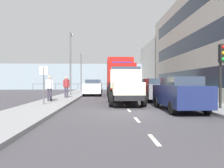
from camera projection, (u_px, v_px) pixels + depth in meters
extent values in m
plane|color=#423F44|center=(118.00, 98.00, 19.71)|extent=(80.00, 80.00, 0.00)
cube|color=gray|center=(169.00, 97.00, 19.87)|extent=(2.53, 38.50, 0.15)
cube|color=gray|center=(67.00, 97.00, 19.54)|extent=(2.53, 38.50, 0.15)
cube|color=silver|center=(154.00, 140.00, 5.43)|extent=(0.12, 1.10, 0.01)
cube|color=silver|center=(137.00, 120.00, 8.27)|extent=(0.12, 1.10, 0.01)
cube|color=silver|center=(129.00, 110.00, 11.00)|extent=(0.12, 1.10, 0.01)
cube|color=silver|center=(124.00, 105.00, 13.51)|extent=(0.12, 1.10, 0.01)
cube|color=silver|center=(121.00, 101.00, 16.00)|extent=(0.12, 1.10, 0.01)
cube|color=silver|center=(119.00, 98.00, 18.96)|extent=(0.12, 1.10, 0.01)
cube|color=silver|center=(117.00, 97.00, 21.41)|extent=(0.12, 1.10, 0.01)
cube|color=silver|center=(116.00, 95.00, 23.88)|extent=(0.12, 1.10, 0.01)
cube|color=silver|center=(115.00, 94.00, 26.50)|extent=(0.12, 1.10, 0.01)
cube|color=silver|center=(114.00, 93.00, 28.71)|extent=(0.12, 1.10, 0.01)
cube|color=silver|center=(113.00, 92.00, 31.20)|extent=(0.12, 1.10, 0.01)
cube|color=silver|center=(112.00, 91.00, 33.99)|extent=(0.12, 1.10, 0.01)
cube|color=silver|center=(112.00, 90.00, 36.68)|extent=(0.12, 1.10, 0.01)
cube|color=#2D3847|center=(191.00, 78.00, 17.90)|extent=(0.08, 21.53, 1.40)
cube|color=#2D3847|center=(192.00, 42.00, 17.87)|extent=(0.08, 21.53, 1.40)
cube|color=#2D3847|center=(192.00, 6.00, 17.84)|extent=(0.08, 21.53, 1.40)
cube|color=silver|center=(168.00, 67.00, 36.76)|extent=(7.20, 12.65, 7.98)
cube|color=#84939E|center=(111.00, 77.00, 41.92)|extent=(80.00, 0.80, 5.00)
cylinder|color=#4C5156|center=(188.00, 87.00, 38.82)|extent=(0.08, 0.08, 1.20)
cylinder|color=#4C5156|center=(177.00, 87.00, 38.76)|extent=(0.08, 0.08, 1.20)
cylinder|color=#4C5156|center=(167.00, 87.00, 38.69)|extent=(0.08, 0.08, 1.20)
cylinder|color=#4C5156|center=(156.00, 87.00, 38.62)|extent=(0.08, 0.08, 1.20)
cylinder|color=#4C5156|center=(145.00, 87.00, 38.55)|extent=(0.08, 0.08, 1.20)
cylinder|color=#4C5156|center=(134.00, 87.00, 38.48)|extent=(0.08, 0.08, 1.20)
cylinder|color=#4C5156|center=(123.00, 87.00, 38.41)|extent=(0.08, 0.08, 1.20)
cylinder|color=#4C5156|center=(112.00, 87.00, 38.34)|extent=(0.08, 0.08, 1.20)
cylinder|color=#4C5156|center=(100.00, 87.00, 38.27)|extent=(0.08, 0.08, 1.20)
cylinder|color=#4C5156|center=(89.00, 87.00, 38.20)|extent=(0.08, 0.08, 1.20)
cylinder|color=#4C5156|center=(78.00, 87.00, 38.13)|extent=(0.08, 0.08, 1.20)
cylinder|color=#4C5156|center=(67.00, 87.00, 38.06)|extent=(0.08, 0.08, 1.20)
cylinder|color=#4C5156|center=(56.00, 87.00, 37.99)|extent=(0.08, 0.08, 1.20)
cylinder|color=#4C5156|center=(44.00, 87.00, 37.92)|extent=(0.08, 0.08, 1.20)
cylinder|color=#4C5156|center=(33.00, 87.00, 37.85)|extent=(0.08, 0.08, 1.20)
cube|color=#4C5156|center=(112.00, 84.00, 38.33)|extent=(28.00, 0.08, 0.08)
cube|color=black|center=(125.00, 95.00, 14.17)|extent=(1.64, 5.60, 0.30)
cube|color=beige|center=(128.00, 88.00, 12.32)|extent=(1.72, 1.90, 0.70)
cube|color=silver|center=(130.00, 89.00, 11.42)|extent=(1.16, 0.08, 0.56)
sphere|color=white|center=(143.00, 87.00, 11.45)|extent=(0.20, 0.20, 0.20)
sphere|color=white|center=(116.00, 87.00, 11.40)|extent=(0.20, 0.20, 0.20)
cube|color=beige|center=(125.00, 79.00, 13.82)|extent=(1.93, 1.34, 1.15)
cube|color=#2D3847|center=(125.00, 71.00, 13.82)|extent=(1.78, 1.23, 0.56)
cube|color=#2D2319|center=(123.00, 91.00, 15.51)|extent=(2.10, 2.80, 0.16)
cube|color=black|center=(137.00, 86.00, 15.54)|extent=(0.08, 2.80, 0.56)
cube|color=black|center=(109.00, 86.00, 15.47)|extent=(0.08, 2.80, 0.56)
cylinder|color=black|center=(144.00, 99.00, 12.53)|extent=(0.24, 0.90, 0.90)
cylinder|color=black|center=(111.00, 99.00, 12.46)|extent=(0.24, 0.90, 0.90)
cylinder|color=black|center=(136.00, 96.00, 15.75)|extent=(0.24, 0.90, 0.90)
cylinder|color=black|center=(110.00, 96.00, 15.68)|extent=(0.24, 0.90, 0.90)
cube|color=red|center=(122.00, 78.00, 19.33)|extent=(2.40, 2.21, 2.60)
cube|color=#2D3847|center=(122.00, 72.00, 19.32)|extent=(2.20, 2.04, 0.80)
cube|color=#1933B2|center=(122.00, 63.00, 19.32)|extent=(1.75, 0.20, 0.16)
cube|color=red|center=(119.00, 74.00, 23.32)|extent=(2.50, 5.95, 3.00)
cube|color=black|center=(119.00, 89.00, 22.40)|extent=(2.00, 8.07, 0.36)
cylinder|color=black|center=(134.00, 92.00, 19.47)|extent=(0.28, 1.04, 1.04)
cylinder|color=black|center=(109.00, 92.00, 19.39)|extent=(0.28, 1.04, 1.04)
cylinder|color=black|center=(130.00, 91.00, 23.08)|extent=(0.28, 1.04, 1.04)
cylinder|color=black|center=(108.00, 91.00, 23.00)|extent=(0.28, 1.04, 1.04)
cylinder|color=black|center=(127.00, 90.00, 25.20)|extent=(0.28, 1.04, 1.04)
cylinder|color=black|center=(108.00, 90.00, 25.12)|extent=(0.28, 1.04, 1.04)
cube|color=navy|center=(179.00, 95.00, 10.87)|extent=(1.69, 4.39, 1.00)
cube|color=#2D3847|center=(180.00, 81.00, 10.66)|extent=(1.39, 2.41, 0.42)
cylinder|color=black|center=(157.00, 102.00, 12.20)|extent=(0.18, 0.60, 0.60)
cylinder|color=black|center=(184.00, 102.00, 12.26)|extent=(0.18, 0.60, 0.60)
cylinder|color=black|center=(172.00, 108.00, 9.49)|extent=(0.18, 0.60, 0.60)
cylinder|color=black|center=(207.00, 108.00, 9.54)|extent=(0.18, 0.60, 0.60)
cube|color=slate|center=(154.00, 91.00, 16.24)|extent=(1.65, 3.95, 1.00)
cube|color=#2D3847|center=(155.00, 81.00, 16.03)|extent=(1.35, 2.17, 0.42)
cylinder|color=black|center=(141.00, 96.00, 17.44)|extent=(0.18, 0.60, 0.60)
cylinder|color=black|center=(160.00, 96.00, 17.50)|extent=(0.18, 0.60, 0.60)
cylinder|color=black|center=(147.00, 99.00, 15.00)|extent=(0.18, 0.60, 0.60)
cylinder|color=black|center=(169.00, 99.00, 15.05)|extent=(0.18, 0.60, 0.60)
cube|color=#1E6670|center=(142.00, 89.00, 21.37)|extent=(1.69, 4.08, 1.00)
cube|color=#2D3847|center=(143.00, 82.00, 21.16)|extent=(1.39, 2.24, 0.42)
cylinder|color=black|center=(133.00, 93.00, 22.61)|extent=(0.18, 0.60, 0.60)
cylinder|color=black|center=(148.00, 93.00, 22.67)|extent=(0.18, 0.60, 0.60)
cylinder|color=black|center=(136.00, 94.00, 20.08)|extent=(0.18, 0.60, 0.60)
cylinder|color=black|center=(153.00, 94.00, 20.14)|extent=(0.18, 0.60, 0.60)
cube|color=black|center=(134.00, 87.00, 26.99)|extent=(1.70, 4.21, 1.00)
cube|color=#2D3847|center=(135.00, 82.00, 26.79)|extent=(1.39, 2.31, 0.42)
cylinder|color=black|center=(127.00, 91.00, 28.27)|extent=(0.18, 0.60, 0.60)
cylinder|color=black|center=(139.00, 91.00, 28.33)|extent=(0.18, 0.60, 0.60)
cylinder|color=black|center=(129.00, 92.00, 25.67)|extent=(0.18, 0.60, 0.60)
cylinder|color=black|center=(143.00, 92.00, 25.72)|extent=(0.18, 0.60, 0.60)
cube|color=white|center=(93.00, 88.00, 23.18)|extent=(1.82, 4.61, 1.00)
cube|color=#2D3847|center=(93.00, 82.00, 23.38)|extent=(1.49, 2.54, 0.42)
cylinder|color=black|center=(101.00, 93.00, 21.79)|extent=(0.18, 0.60, 0.60)
cylinder|color=black|center=(84.00, 93.00, 21.73)|extent=(0.18, 0.60, 0.60)
cylinder|color=black|center=(101.00, 92.00, 24.65)|extent=(0.18, 0.60, 0.60)
cylinder|color=black|center=(86.00, 92.00, 24.59)|extent=(0.18, 0.60, 0.60)
cube|color=#B7BABF|center=(96.00, 87.00, 30.09)|extent=(1.80, 3.94, 1.00)
cube|color=#2D3847|center=(96.00, 82.00, 30.28)|extent=(1.48, 2.17, 0.42)
cylinder|color=black|center=(102.00, 91.00, 28.91)|extent=(0.18, 0.60, 0.60)
cylinder|color=black|center=(89.00, 91.00, 28.85)|extent=(0.18, 0.60, 0.60)
cylinder|color=black|center=(102.00, 90.00, 31.35)|extent=(0.18, 0.60, 0.60)
cylinder|color=black|center=(90.00, 90.00, 31.29)|extent=(0.18, 0.60, 0.60)
cylinder|color=#383342|center=(51.00, 95.00, 14.89)|extent=(0.14, 0.14, 0.85)
cylinder|color=#383342|center=(48.00, 95.00, 14.88)|extent=(0.14, 0.14, 0.85)
cylinder|color=silver|center=(49.00, 84.00, 14.88)|extent=(0.34, 0.34, 0.68)
cylinder|color=silver|center=(53.00, 84.00, 14.89)|extent=(0.09, 0.09, 0.62)
cylinder|color=silver|center=(46.00, 84.00, 14.87)|extent=(0.09, 0.09, 0.62)
sphere|color=tan|center=(49.00, 77.00, 14.87)|extent=(0.23, 0.23, 0.23)
cylinder|color=#383342|center=(67.00, 92.00, 18.09)|extent=(0.14, 0.14, 0.87)
cylinder|color=#383342|center=(65.00, 92.00, 18.08)|extent=(0.14, 0.14, 0.87)
cylinder|color=maroon|center=(66.00, 83.00, 18.07)|extent=(0.34, 0.34, 0.69)
cylinder|color=maroon|center=(69.00, 84.00, 18.08)|extent=(0.09, 0.09, 0.64)
cylinder|color=maroon|center=(64.00, 84.00, 18.07)|extent=(0.09, 0.09, 0.64)
sphere|color=tan|center=(66.00, 78.00, 18.07)|extent=(0.24, 0.24, 0.24)
cylinder|color=black|center=(220.00, 76.00, 10.80)|extent=(0.12, 0.12, 3.20)
cube|color=black|center=(222.00, 53.00, 10.65)|extent=(0.28, 0.24, 0.90)
sphere|color=red|center=(223.00, 47.00, 10.53)|extent=(0.18, 0.18, 0.18)
sphere|color=orange|center=(223.00, 53.00, 10.53)|extent=(0.18, 0.18, 0.18)
sphere|color=green|center=(223.00, 59.00, 10.53)|extent=(0.18, 0.18, 0.18)
cylinder|color=#59595B|center=(70.00, 63.00, 22.09)|extent=(0.16, 0.16, 6.51)
cylinder|color=#59595B|center=(71.00, 34.00, 22.51)|extent=(0.10, 0.90, 0.10)
sphere|color=silver|center=(72.00, 35.00, 22.96)|extent=(0.32, 0.32, 0.32)
cylinder|color=#59595B|center=(81.00, 72.00, 32.26)|extent=(0.16, 0.16, 5.75)
cylinder|color=#59595B|center=(81.00, 54.00, 32.69)|extent=(0.10, 0.90, 0.10)
sphere|color=silver|center=(82.00, 54.00, 33.14)|extent=(0.32, 0.32, 0.32)
cylinder|color=#4C4C4C|center=(44.00, 86.00, 12.62)|extent=(0.07, 0.07, 2.20)
cube|color=silver|center=(44.00, 70.00, 12.61)|extent=(0.50, 0.04, 0.50)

